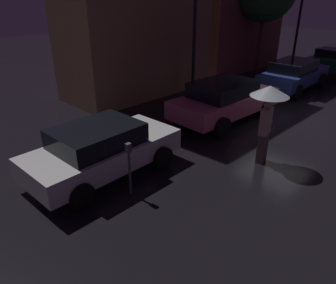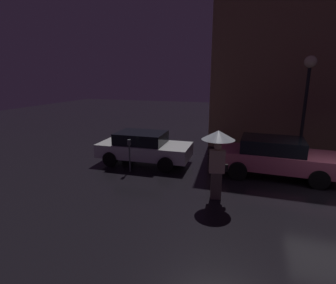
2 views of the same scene
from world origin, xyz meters
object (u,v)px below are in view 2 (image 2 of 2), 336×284
object	(u,v)px
parked_car_white	(144,147)
street_lamp_near	(308,82)
parked_car_pink	(275,156)
parking_meter	(129,152)
pedestrian_with_umbrella	(218,148)

from	to	relation	value
parked_car_white	street_lamp_near	distance (m)	7.79
parked_car_pink	parking_meter	size ratio (longest dim) A/B	3.30
parked_car_white	parked_car_pink	distance (m)	5.44
parked_car_white	parked_car_pink	bearing A→B (deg)	-0.38
parked_car_pink	parking_meter	bearing A→B (deg)	-164.01
parked_car_white	parked_car_pink	world-z (taller)	parked_car_pink
street_lamp_near	pedestrian_with_umbrella	bearing A→B (deg)	-120.60
parked_car_white	pedestrian_with_umbrella	world-z (taller)	pedestrian_with_umbrella
pedestrian_with_umbrella	street_lamp_near	world-z (taller)	street_lamp_near
street_lamp_near	parked_car_white	bearing A→B (deg)	-157.71
parked_car_white	parking_meter	distance (m)	1.25
parked_car_pink	street_lamp_near	distance (m)	4.03
pedestrian_with_umbrella	parking_meter	world-z (taller)	pedestrian_with_umbrella
street_lamp_near	parked_car_pink	bearing A→B (deg)	-115.95
pedestrian_with_umbrella	street_lamp_near	size ratio (longest dim) A/B	0.47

